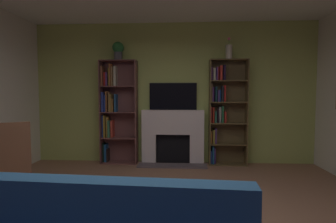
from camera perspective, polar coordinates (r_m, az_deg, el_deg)
The scene contains 7 objects.
wall_back_accent at distance 5.49m, azimuth 1.10°, elevation 3.87°, with size 5.74×0.06×2.82m, color #B0C061.
fireplace at distance 5.42m, azimuth 1.03°, elevation -5.12°, with size 1.34×0.50×1.08m.
tv at distance 5.43m, azimuth 1.08°, elevation 3.23°, with size 0.95×0.06×0.54m, color black.
bookshelf_left at distance 5.54m, azimuth -11.19°, elevation 0.41°, with size 0.73×0.29×2.06m.
bookshelf_right at distance 5.42m, azimuth 11.68°, elevation 0.27°, with size 0.73×0.28×2.06m.
potted_plant at distance 5.53m, azimuth -10.51°, elevation 12.71°, with size 0.23×0.23×0.36m.
vase_with_flowers at distance 5.44m, azimuth 12.77°, elevation 12.27°, with size 0.13×0.13×0.42m.
Camera 1 is at (0.23, -2.60, 1.39)m, focal length 28.81 mm.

